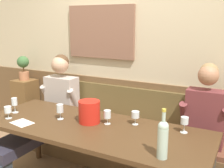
# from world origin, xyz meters

# --- Properties ---
(room_wall_back) EXTENTS (6.80, 0.12, 2.80)m
(room_wall_back) POSITION_xyz_m (-0.01, 1.09, 1.40)
(room_wall_back) COLOR beige
(room_wall_back) RESTS_ON ground
(wood_wainscot_panel) EXTENTS (6.80, 0.03, 1.01)m
(wood_wainscot_panel) POSITION_xyz_m (0.00, 1.04, 0.51)
(wood_wainscot_panel) COLOR brown
(wood_wainscot_panel) RESTS_ON ground
(wall_bench) EXTENTS (2.51, 0.42, 0.94)m
(wall_bench) POSITION_xyz_m (0.00, 0.83, 0.28)
(wall_bench) COLOR brown
(wall_bench) RESTS_ON ground
(dining_table) EXTENTS (2.21, 0.83, 0.75)m
(dining_table) POSITION_xyz_m (0.00, 0.16, 0.67)
(dining_table) COLOR #4A311C
(dining_table) RESTS_ON ground
(person_left_seat) EXTENTS (0.51, 1.25, 1.30)m
(person_left_seat) POSITION_xyz_m (-0.86, 0.48, 0.64)
(person_left_seat) COLOR #2D363E
(person_left_seat) RESTS_ON ground
(person_center_left_seat) EXTENTS (0.47, 1.24, 1.32)m
(person_center_left_seat) POSITION_xyz_m (0.91, 0.46, 0.63)
(person_center_left_seat) COLOR #34272E
(person_center_left_seat) RESTS_ON ground
(ice_bucket) EXTENTS (0.21, 0.21, 0.21)m
(ice_bucket) POSITION_xyz_m (-0.07, 0.24, 0.86)
(ice_bucket) COLOR red
(ice_bucket) RESTS_ON dining_table
(wine_bottle_clear_water) EXTENTS (0.08, 0.08, 0.37)m
(wine_bottle_clear_water) POSITION_xyz_m (0.76, -0.11, 0.90)
(wine_bottle_clear_water) COLOR #B3CDBE
(wine_bottle_clear_water) RESTS_ON dining_table
(wine_glass_mid_left) EXTENTS (0.07, 0.07, 0.16)m
(wine_glass_mid_left) POSITION_xyz_m (-0.93, 0.10, 0.86)
(wine_glass_mid_left) COLOR silver
(wine_glass_mid_left) RESTS_ON dining_table
(wine_glass_mid_right) EXTENTS (0.07, 0.07, 0.14)m
(wine_glass_mid_right) POSITION_xyz_m (0.10, 0.28, 0.84)
(wine_glass_mid_right) COLOR silver
(wine_glass_mid_right) RESTS_ON dining_table
(wine_glass_near_bucket) EXTENTS (0.07, 0.07, 0.13)m
(wine_glass_near_bucket) POSITION_xyz_m (-0.85, -0.06, 0.84)
(wine_glass_near_bucket) COLOR silver
(wine_glass_near_bucket) RESTS_ON dining_table
(wine_glass_left_end) EXTENTS (0.07, 0.07, 0.14)m
(wine_glass_left_end) POSITION_xyz_m (0.80, 0.42, 0.85)
(wine_glass_left_end) COLOR silver
(wine_glass_left_end) RESTS_ON dining_table
(wine_glass_center_front) EXTENTS (0.07, 0.07, 0.13)m
(wine_glass_center_front) POSITION_xyz_m (0.34, 0.39, 0.85)
(wine_glass_center_front) COLOR silver
(wine_glass_center_front) RESTS_ON dining_table
(wine_glass_center_rear) EXTENTS (0.07, 0.07, 0.15)m
(wine_glass_center_rear) POSITION_xyz_m (-0.37, 0.17, 0.85)
(wine_glass_center_rear) COLOR silver
(wine_glass_center_rear) RESTS_ON dining_table
(tasting_sheet_left_guest) EXTENTS (0.23, 0.19, 0.00)m
(tasting_sheet_left_guest) POSITION_xyz_m (-0.63, -0.08, 0.75)
(tasting_sheet_left_guest) COLOR white
(tasting_sheet_left_guest) RESTS_ON dining_table
(corner_pedestal) EXTENTS (0.28, 0.28, 0.90)m
(corner_pedestal) POSITION_xyz_m (-1.55, 0.86, 0.45)
(corner_pedestal) COLOR brown
(corner_pedestal) RESTS_ON ground
(potted_plant) EXTENTS (0.16, 0.16, 0.34)m
(potted_plant) POSITION_xyz_m (-1.55, 0.86, 1.09)
(potted_plant) COLOR #B1704B
(potted_plant) RESTS_ON corner_pedestal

